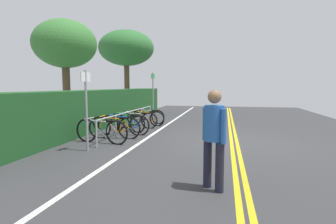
{
  "coord_description": "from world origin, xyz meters",
  "views": [
    {
      "loc": [
        -8.3,
        0.31,
        1.7
      ],
      "look_at": [
        0.17,
        2.11,
        0.86
      ],
      "focal_mm": 28.51,
      "sensor_mm": 36.0,
      "label": 1
    }
  ],
  "objects_px": {
    "sign_post_near": "(86,102)",
    "tree_far_right": "(126,49)",
    "bicycle_1": "(114,128)",
    "sign_post_far": "(153,92)",
    "bicycle_0": "(101,131)",
    "bicycle_4": "(137,120)",
    "bicycle_6": "(149,116)",
    "bike_rack": "(130,116)",
    "bicycle_5": "(145,118)",
    "tree_mid": "(65,45)",
    "bicycle_2": "(124,125)",
    "pedestrian": "(214,133)",
    "bicycle_3": "(127,122)"
  },
  "relations": [
    {
      "from": "tree_far_right",
      "to": "bicycle_1",
      "type": "bearing_deg",
      "value": -161.96
    },
    {
      "from": "bicycle_1",
      "to": "pedestrian",
      "type": "height_order",
      "value": "pedestrian"
    },
    {
      "from": "pedestrian",
      "to": "tree_mid",
      "type": "distance_m",
      "value": 10.06
    },
    {
      "from": "bicycle_0",
      "to": "sign_post_near",
      "type": "height_order",
      "value": "sign_post_near"
    },
    {
      "from": "bicycle_4",
      "to": "sign_post_near",
      "type": "height_order",
      "value": "sign_post_near"
    },
    {
      "from": "bicycle_6",
      "to": "bicycle_3",
      "type": "bearing_deg",
      "value": 175.76
    },
    {
      "from": "pedestrian",
      "to": "tree_far_right",
      "type": "xyz_separation_m",
      "value": [
        12.12,
        6.07,
        3.15
      ]
    },
    {
      "from": "bicycle_2",
      "to": "bicycle_4",
      "type": "height_order",
      "value": "bicycle_2"
    },
    {
      "from": "bicycle_4",
      "to": "sign_post_far",
      "type": "height_order",
      "value": "sign_post_far"
    },
    {
      "from": "bicycle_3",
      "to": "tree_mid",
      "type": "relative_size",
      "value": 0.34
    },
    {
      "from": "bicycle_6",
      "to": "pedestrian",
      "type": "xyz_separation_m",
      "value": [
        -7.38,
        -3.25,
        0.63
      ]
    },
    {
      "from": "bicycle_3",
      "to": "tree_far_right",
      "type": "xyz_separation_m",
      "value": [
        7.03,
        2.66,
        3.76
      ]
    },
    {
      "from": "bicycle_2",
      "to": "bicycle_5",
      "type": "bearing_deg",
      "value": -1.8
    },
    {
      "from": "bike_rack",
      "to": "bicycle_5",
      "type": "distance_m",
      "value": 1.58
    },
    {
      "from": "bicycle_5",
      "to": "bike_rack",
      "type": "bearing_deg",
      "value": 175.39
    },
    {
      "from": "sign_post_near",
      "to": "tree_far_right",
      "type": "height_order",
      "value": "tree_far_right"
    },
    {
      "from": "sign_post_near",
      "to": "tree_far_right",
      "type": "xyz_separation_m",
      "value": [
        10.14,
        2.72,
        2.81
      ]
    },
    {
      "from": "bicycle_1",
      "to": "bicycle_5",
      "type": "bearing_deg",
      "value": -2.74
    },
    {
      "from": "sign_post_far",
      "to": "tree_far_right",
      "type": "relative_size",
      "value": 0.45
    },
    {
      "from": "bicycle_2",
      "to": "tree_mid",
      "type": "relative_size",
      "value": 0.38
    },
    {
      "from": "bicycle_0",
      "to": "tree_mid",
      "type": "distance_m",
      "value": 6.11
    },
    {
      "from": "bicycle_5",
      "to": "tree_mid",
      "type": "bearing_deg",
      "value": 88.58
    },
    {
      "from": "bicycle_0",
      "to": "tree_mid",
      "type": "xyz_separation_m",
      "value": [
        3.8,
        3.55,
        3.21
      ]
    },
    {
      "from": "bicycle_1",
      "to": "bicycle_6",
      "type": "height_order",
      "value": "bicycle_1"
    },
    {
      "from": "bike_rack",
      "to": "tree_far_right",
      "type": "distance_m",
      "value": 8.32
    },
    {
      "from": "bicycle_0",
      "to": "tree_far_right",
      "type": "distance_m",
      "value": 10.24
    },
    {
      "from": "bicycle_1",
      "to": "bicycle_2",
      "type": "distance_m",
      "value": 0.63
    },
    {
      "from": "bicycle_1",
      "to": "sign_post_far",
      "type": "distance_m",
      "value": 4.93
    },
    {
      "from": "bike_rack",
      "to": "bicycle_1",
      "type": "distance_m",
      "value": 1.45
    },
    {
      "from": "bicycle_2",
      "to": "bicycle_4",
      "type": "distance_m",
      "value": 1.57
    },
    {
      "from": "bicycle_5",
      "to": "sign_post_far",
      "type": "bearing_deg",
      "value": 4.72
    },
    {
      "from": "bicycle_4",
      "to": "pedestrian",
      "type": "relative_size",
      "value": 1.05
    },
    {
      "from": "pedestrian",
      "to": "tree_far_right",
      "type": "bearing_deg",
      "value": 26.62
    },
    {
      "from": "bike_rack",
      "to": "sign_post_near",
      "type": "distance_m",
      "value": 3.21
    },
    {
      "from": "bike_rack",
      "to": "tree_far_right",
      "type": "relative_size",
      "value": 1.05
    },
    {
      "from": "bicycle_0",
      "to": "bicycle_1",
      "type": "bearing_deg",
      "value": -8.79
    },
    {
      "from": "bicycle_4",
      "to": "bicycle_6",
      "type": "bearing_deg",
      "value": -2.26
    },
    {
      "from": "pedestrian",
      "to": "tree_far_right",
      "type": "relative_size",
      "value": 0.31
    },
    {
      "from": "bicycle_4",
      "to": "bicycle_5",
      "type": "bearing_deg",
      "value": -9.14
    },
    {
      "from": "bicycle_1",
      "to": "tree_mid",
      "type": "height_order",
      "value": "tree_mid"
    },
    {
      "from": "bicycle_5",
      "to": "sign_post_far",
      "type": "relative_size",
      "value": 0.73
    },
    {
      "from": "pedestrian",
      "to": "tree_mid",
      "type": "relative_size",
      "value": 0.35
    },
    {
      "from": "bicycle_0",
      "to": "bicycle_3",
      "type": "bearing_deg",
      "value": -0.47
    },
    {
      "from": "bicycle_3",
      "to": "sign_post_near",
      "type": "distance_m",
      "value": 3.25
    },
    {
      "from": "bicycle_5",
      "to": "tree_mid",
      "type": "xyz_separation_m",
      "value": [
        0.09,
        3.81,
        3.25
      ]
    },
    {
      "from": "bicycle_1",
      "to": "bicycle_4",
      "type": "height_order",
      "value": "bicycle_1"
    },
    {
      "from": "bicycle_0",
      "to": "bicycle_4",
      "type": "height_order",
      "value": "bicycle_0"
    },
    {
      "from": "sign_post_far",
      "to": "tree_far_right",
      "type": "bearing_deg",
      "value": 37.06
    },
    {
      "from": "bicycle_2",
      "to": "tree_mid",
      "type": "xyz_separation_m",
      "value": [
        2.45,
        3.73,
        3.22
      ]
    },
    {
      "from": "bicycle_0",
      "to": "bicycle_4",
      "type": "relative_size",
      "value": 1.05
    }
  ]
}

